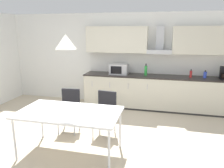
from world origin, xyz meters
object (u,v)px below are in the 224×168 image
Objects in this scene: microwave at (119,69)px; pendant_lamp at (66,42)px; bottle_blue at (205,75)px; coffee_maker at (224,73)px; bottle_red at (191,74)px; chair_far_left at (70,106)px; dining_table at (69,114)px; bottle_green at (146,70)px; chair_far_right at (105,109)px.

pendant_lamp reaches higher than microwave.
microwave is 2.52× the size of bottle_blue.
coffee_maker reaches higher than bottle_red.
pendant_lamp reaches higher than chair_far_left.
dining_table is 1.91× the size of chair_far_left.
chair_far_left is at bearing 114.24° from pendant_lamp.
bottle_red is 1.12m from bottle_green.
coffee_maker reaches higher than dining_table.
bottle_green is 0.96× the size of pendant_lamp.
bottle_red is 0.24× the size of chair_far_left.
coffee_maker is 0.98× the size of bottle_green.
bottle_blue is 3.38m from chair_far_left.
pendant_lamp is at bearing -129.61° from bottle_red.
microwave is 1.60× the size of coffee_maker.
chair_far_left is (-0.76, 0.00, 0.00)m from chair_far_right.
coffee_maker is at bearing 42.01° from pendant_lamp.
bottle_red is at bearing 50.39° from dining_table.
dining_table is 1.91× the size of chair_far_right.
microwave reaches higher than bottle_red.
chair_far_left is at bearing -128.72° from bottle_green.
microwave reaches higher than bottle_blue.
pendant_lamp is (-2.89, -2.60, 0.83)m from coffee_maker.
chair_far_right is at bearing -144.92° from coffee_maker.
bottle_blue is 0.22× the size of chair_far_left.
bottle_green is 0.35× the size of chair_far_right.
chair_far_left is at bearing -111.26° from microwave.
chair_far_right is at bearing -0.03° from chair_far_left.
bottle_blue is (0.34, 0.02, -0.01)m from bottle_red.
microwave is 1.93m from chair_far_left.
pendant_lamp is (-0.29, -2.58, 0.84)m from microwave.
bottle_green is at bearing 179.88° from bottle_red.
bottle_blue is at bearing 31.66° from chair_far_left.
coffee_maker is at bearing 0.72° from bottle_green.
coffee_maker is 0.34× the size of chair_far_right.
bottle_green reaches higher than bottle_red.
bottle_red is 0.65× the size of pendant_lamp.
pendant_lamp reaches higher than bottle_green.
bottle_green is at bearing -179.18° from bottle_blue.
coffee_maker is at bearing 35.08° from chair_far_right.
chair_far_right is (0.09, -1.73, -0.50)m from microwave.
bottle_red is 0.34m from bottle_blue.
bottle_green reaches higher than dining_table.
bottle_blue is 0.60× the size of pendant_lamp.
pendant_lamp is at bearing -114.47° from chair_far_right.
pendant_lamp is (0.38, -0.84, 1.34)m from chair_far_left.
bottle_blue is at bearing -179.62° from coffee_maker.
chair_far_right is at bearing -87.07° from microwave.
bottle_red reaches higher than chair_far_left.
bottle_green reaches higher than bottle_blue.
bottle_red is at bearing -176.06° from bottle_blue.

